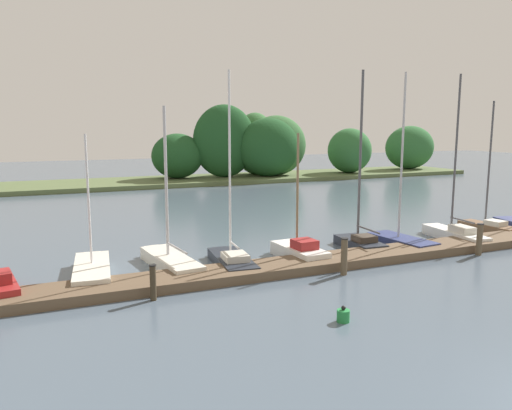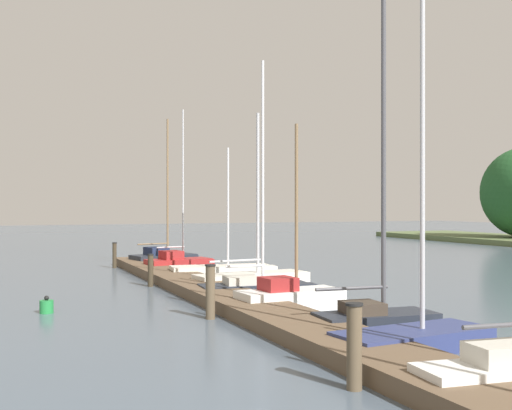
{
  "view_description": "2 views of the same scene",
  "coord_description": "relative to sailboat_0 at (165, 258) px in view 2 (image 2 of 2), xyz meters",
  "views": [
    {
      "loc": [
        -9.7,
        -4.99,
        5.43
      ],
      "look_at": [
        -1.84,
        13.02,
        2.32
      ],
      "focal_mm": 34.95,
      "sensor_mm": 36.0,
      "label": 1
    },
    {
      "loc": [
        16.1,
        4.82,
        2.92
      ],
      "look_at": [
        -1.48,
        12.04,
        2.9
      ],
      "focal_mm": 45.57,
      "sensor_mm": 36.0,
      "label": 2
    }
  ],
  "objects": [
    {
      "name": "mooring_piling_3",
      "position": [
        21.21,
        -2.37,
        0.29
      ],
      "size": [
        0.28,
        0.28,
        1.37
      ],
      "color": "brown",
      "rests_on": "ground"
    },
    {
      "name": "channel_buoy_0",
      "position": [
        11.82,
        -6.27,
        -0.22
      ],
      "size": [
        0.36,
        0.36,
        0.47
      ],
      "color": "#23843D",
      "rests_on": "ground"
    },
    {
      "name": "mooring_piling_2",
      "position": [
        14.34,
        -2.48,
        0.3
      ],
      "size": [
        0.28,
        0.28,
        1.39
      ],
      "color": "brown",
      "rests_on": "ground"
    },
    {
      "name": "dock_pier",
      "position": [
        13.96,
        -1.2,
        -0.23
      ],
      "size": [
        31.32,
        1.8,
        0.35
      ],
      "color": "brown",
      "rests_on": "ground"
    },
    {
      "name": "sailboat_2",
      "position": [
        5.79,
        0.97,
        -0.12
      ],
      "size": [
        1.65,
        4.3,
        5.18
      ],
      "rotation": [
        0.0,
        0.0,
        1.46
      ],
      "color": "silver",
      "rests_on": "ground"
    },
    {
      "name": "sailboat_6",
      "position": [
        17.23,
        0.67,
        0.05
      ],
      "size": [
        1.39,
        3.11,
        7.82
      ],
      "rotation": [
        0.0,
        0.0,
        1.5
      ],
      "color": "#232833",
      "rests_on": "ground"
    },
    {
      "name": "mooring_piling_0",
      "position": [
        0.09,
        -2.39,
        0.19
      ],
      "size": [
        0.21,
        0.21,
        1.18
      ],
      "color": "#3D3323",
      "rests_on": "ground"
    },
    {
      "name": "sailboat_0",
      "position": [
        0.0,
        0.0,
        0.0
      ],
      "size": [
        1.97,
        3.33,
        6.98
      ],
      "rotation": [
        0.0,
        0.0,
        1.79
      ],
      "color": "#232833",
      "rests_on": "ground"
    },
    {
      "name": "mooring_piling_1",
      "position": [
        7.31,
        -2.39,
        0.18
      ],
      "size": [
        0.23,
        0.23,
        1.16
      ],
      "color": "#3D3323",
      "rests_on": "ground"
    },
    {
      "name": "sailboat_5",
      "position": [
        13.82,
        0.07,
        -0.03
      ],
      "size": [
        1.32,
        3.19,
        5.16
      ],
      "rotation": [
        0.0,
        0.0,
        1.64
      ],
      "color": "white",
      "rests_on": "ground"
    },
    {
      "name": "sailboat_4",
      "position": [
        10.94,
        0.24,
        -0.07
      ],
      "size": [
        1.54,
        3.84,
        7.52
      ],
      "rotation": [
        0.0,
        0.0,
        1.47
      ],
      "color": "#232833",
      "rests_on": "ground"
    },
    {
      "name": "sailboat_3",
      "position": [
        8.67,
        1.07,
        -0.07
      ],
      "size": [
        1.62,
        4.46,
        6.18
      ],
      "rotation": [
        0.0,
        0.0,
        1.69
      ],
      "color": "silver",
      "rests_on": "ground"
    },
    {
      "name": "sailboat_7",
      "position": [
        19.23,
        0.33,
        -0.06
      ],
      "size": [
        1.61,
        3.62,
        7.78
      ],
      "rotation": [
        0.0,
        0.0,
        1.67
      ],
      "color": "navy",
      "rests_on": "ground"
    },
    {
      "name": "sailboat_1",
      "position": [
        2.7,
        -0.01,
        -0.02
      ],
      "size": [
        1.62,
        3.09,
        7.06
      ],
      "rotation": [
        0.0,
        0.0,
        1.73
      ],
      "color": "maroon",
      "rests_on": "ground"
    }
  ]
}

